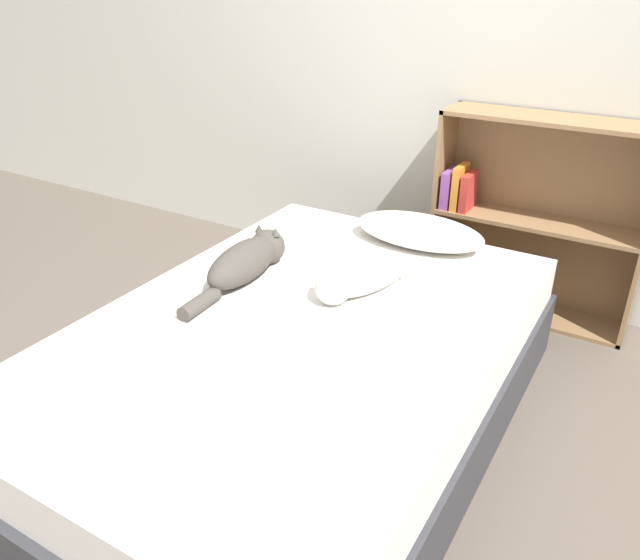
{
  "coord_description": "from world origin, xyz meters",
  "views": [
    {
      "loc": [
        1.03,
        -1.58,
        1.6
      ],
      "look_at": [
        0.0,
        0.15,
        0.56
      ],
      "focal_mm": 35.0,
      "sensor_mm": 36.0,
      "label": 1
    }
  ],
  "objects_px": {
    "bed": "(299,377)",
    "bookshelf": "(533,216)",
    "cat_dark": "(247,260)",
    "pillow": "(419,231)",
    "cat_light": "(359,280)"
  },
  "relations": [
    {
      "from": "bed",
      "to": "bookshelf",
      "type": "height_order",
      "value": "bookshelf"
    },
    {
      "from": "bed",
      "to": "bookshelf",
      "type": "bearing_deg",
      "value": 70.83
    },
    {
      "from": "cat_dark",
      "to": "pillow",
      "type": "bearing_deg",
      "value": -37.8
    },
    {
      "from": "bed",
      "to": "bookshelf",
      "type": "xyz_separation_m",
      "value": [
        0.48,
        1.37,
        0.27
      ]
    },
    {
      "from": "bed",
      "to": "cat_dark",
      "type": "height_order",
      "value": "cat_dark"
    },
    {
      "from": "pillow",
      "to": "bookshelf",
      "type": "xyz_separation_m",
      "value": [
        0.38,
        0.51,
        -0.02
      ]
    },
    {
      "from": "pillow",
      "to": "cat_light",
      "type": "bearing_deg",
      "value": -91.41
    },
    {
      "from": "cat_light",
      "to": "bookshelf",
      "type": "distance_m",
      "value": 1.14
    },
    {
      "from": "pillow",
      "to": "cat_light",
      "type": "distance_m",
      "value": 0.56
    },
    {
      "from": "cat_light",
      "to": "pillow",
      "type": "bearing_deg",
      "value": -158.79
    },
    {
      "from": "pillow",
      "to": "cat_light",
      "type": "xyz_separation_m",
      "value": [
        -0.01,
        -0.56,
        -0.0
      ]
    },
    {
      "from": "cat_light",
      "to": "bed",
      "type": "bearing_deg",
      "value": 6.69
    },
    {
      "from": "bed",
      "to": "cat_dark",
      "type": "xyz_separation_m",
      "value": [
        -0.36,
        0.2,
        0.31
      ]
    },
    {
      "from": "bed",
      "to": "pillow",
      "type": "relative_size",
      "value": 3.48
    },
    {
      "from": "bed",
      "to": "pillow",
      "type": "height_order",
      "value": "pillow"
    }
  ]
}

